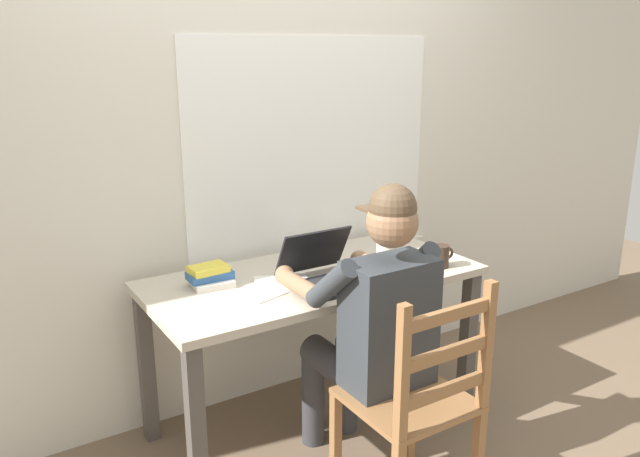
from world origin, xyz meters
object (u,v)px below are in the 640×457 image
at_px(laptop, 326,271).
at_px(coffee_mug_dark, 441,256).
at_px(coffee_mug_white, 386,247).
at_px(book_stack_main, 210,276).
at_px(seated_person, 372,319).
at_px(wooden_chair, 417,403).
at_px(desk, 313,296).
at_px(computer_mouse, 373,271).

xyz_separation_m(laptop, coffee_mug_dark, (0.55, -0.11, 0.00)).
distance_m(laptop, coffee_mug_white, 0.45).
bearing_deg(coffee_mug_dark, book_stack_main, 160.72).
bearing_deg(seated_person, laptop, 93.99).
xyz_separation_m(wooden_chair, coffee_mug_white, (0.41, 0.72, 0.33)).
bearing_deg(wooden_chair, laptop, 92.07).
height_order(desk, coffee_mug_dark, coffee_mug_dark).
xyz_separation_m(desk, seated_person, (0.01, -0.42, 0.04)).
bearing_deg(laptop, wooden_chair, -87.93).
xyz_separation_m(seated_person, computer_mouse, (0.20, 0.27, 0.08)).
relative_size(desk, coffee_mug_dark, 13.03).
distance_m(desk, wooden_chair, 0.72).
height_order(desk, seated_person, seated_person).
height_order(desk, coffee_mug_white, coffee_mug_white).
xyz_separation_m(computer_mouse, coffee_mug_white, (0.21, 0.17, 0.03)).
xyz_separation_m(laptop, computer_mouse, (0.22, -0.03, -0.03)).
bearing_deg(computer_mouse, book_stack_main, 158.04).
height_order(desk, laptop, laptop).
height_order(wooden_chair, book_stack_main, wooden_chair).
height_order(laptop, coffee_mug_white, laptop).
distance_m(seated_person, computer_mouse, 0.34).
bearing_deg(computer_mouse, coffee_mug_white, 40.23).
height_order(seated_person, coffee_mug_dark, seated_person).
distance_m(wooden_chair, coffee_mug_dark, 0.78).
bearing_deg(book_stack_main, wooden_chair, -61.06).
xyz_separation_m(computer_mouse, coffee_mug_dark, (0.32, -0.08, 0.03)).
relative_size(desk, wooden_chair, 1.56).
bearing_deg(laptop, seated_person, -86.01).
distance_m(wooden_chair, computer_mouse, 0.66).
relative_size(laptop, computer_mouse, 3.35).
relative_size(desk, coffee_mug_white, 11.68).
distance_m(wooden_chair, laptop, 0.67).
distance_m(seated_person, coffee_mug_white, 0.61).
height_order(desk, book_stack_main, book_stack_main).
bearing_deg(book_stack_main, laptop, -28.04).
relative_size(seated_person, book_stack_main, 6.71).
bearing_deg(coffee_mug_dark, coffee_mug_white, 114.98).
height_order(laptop, computer_mouse, laptop).
xyz_separation_m(desk, coffee_mug_dark, (0.54, -0.23, 0.15)).
distance_m(seated_person, wooden_chair, 0.36).
xyz_separation_m(wooden_chair, computer_mouse, (0.20, 0.55, 0.30)).
relative_size(laptop, coffee_mug_dark, 2.99).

